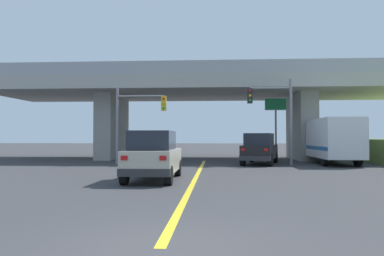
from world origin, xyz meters
name	(u,v)px	position (x,y,z in m)	size (l,w,h in m)	color
ground	(205,159)	(0.00, 24.93, 0.00)	(160.00, 160.00, 0.00)	#353538
overpass_bridge	(205,96)	(0.00, 24.93, 5.15)	(33.96, 9.84, 7.11)	#A8A59E
lane_divider_stripe	(197,176)	(0.00, 11.22, 0.00)	(0.20, 22.44, 0.01)	yellow
suv_lead	(153,156)	(-1.68, 9.41, 1.01)	(1.91, 4.46, 2.02)	#B7B29E
suv_crossing	(260,149)	(3.73, 18.99, 1.01)	(2.97, 5.06, 2.02)	black
box_truck	(331,140)	(8.48, 19.73, 1.57)	(2.33, 7.35, 2.95)	silver
traffic_signal_nearside	(276,110)	(4.67, 18.28, 3.49)	(2.82, 0.36, 5.45)	slate
traffic_signal_farside	(135,115)	(-4.43, 18.49, 3.25)	(3.33, 0.36, 5.03)	slate
highway_sign	(276,113)	(5.38, 22.88, 3.61)	(1.65, 0.17, 4.90)	slate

